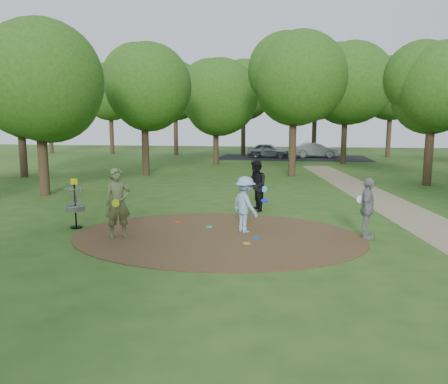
# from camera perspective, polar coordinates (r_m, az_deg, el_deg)

# --- Properties ---
(ground) EXTENTS (100.00, 100.00, 0.00)m
(ground) POSITION_cam_1_polar(r_m,az_deg,el_deg) (12.60, -0.87, -5.79)
(ground) COLOR #2D5119
(ground) RESTS_ON ground
(dirt_clearing) EXTENTS (8.40, 8.40, 0.02)m
(dirt_clearing) POSITION_cam_1_polar(r_m,az_deg,el_deg) (12.60, -0.87, -5.74)
(dirt_clearing) COLOR #47301C
(dirt_clearing) RESTS_ON ground
(footpath) EXTENTS (7.55, 39.89, 0.01)m
(footpath) POSITION_cam_1_polar(r_m,az_deg,el_deg) (15.01, 25.92, -4.27)
(footpath) COLOR #8C7A5B
(footpath) RESTS_ON ground
(parking_lot) EXTENTS (14.00, 8.00, 0.01)m
(parking_lot) POSITION_cam_1_polar(r_m,az_deg,el_deg) (42.12, 8.98, 4.46)
(parking_lot) COLOR black
(parking_lot) RESTS_ON ground
(player_observer_with_disc) EXTENTS (0.86, 0.79, 1.98)m
(player_observer_with_disc) POSITION_cam_1_polar(r_m,az_deg,el_deg) (12.60, -13.69, -1.43)
(player_observer_with_disc) COLOR #5E683C
(player_observer_with_disc) RESTS_ON ground
(player_throwing_with_disc) EXTENTS (1.28, 1.22, 1.67)m
(player_throwing_with_disc) POSITION_cam_1_polar(r_m,az_deg,el_deg) (12.91, 2.79, -1.64)
(player_throwing_with_disc) COLOR #86A9C9
(player_throwing_with_disc) RESTS_ON ground
(player_walking_with_disc) EXTENTS (1.01, 1.12, 1.89)m
(player_walking_with_disc) POSITION_cam_1_polar(r_m,az_deg,el_deg) (16.00, 4.18, 0.81)
(player_walking_with_disc) COLOR black
(player_walking_with_disc) RESTS_ON ground
(player_waiting_with_disc) EXTENTS (0.62, 1.07, 1.72)m
(player_waiting_with_disc) POSITION_cam_1_polar(r_m,az_deg,el_deg) (12.82, 18.23, -2.05)
(player_waiting_with_disc) COLOR gray
(player_waiting_with_disc) RESTS_ON ground
(disc_ground_cyan) EXTENTS (0.22, 0.22, 0.02)m
(disc_ground_cyan) POSITION_cam_1_polar(r_m,az_deg,el_deg) (13.59, -1.94, -4.57)
(disc_ground_cyan) COLOR #16B6B5
(disc_ground_cyan) RESTS_ON dirt_clearing
(disc_ground_blue) EXTENTS (0.22, 0.22, 0.02)m
(disc_ground_blue) POSITION_cam_1_polar(r_m,az_deg,el_deg) (12.29, 4.28, -6.06)
(disc_ground_blue) COLOR blue
(disc_ground_blue) RESTS_ON dirt_clearing
(disc_ground_red) EXTENTS (0.22, 0.22, 0.02)m
(disc_ground_red) POSITION_cam_1_polar(r_m,az_deg,el_deg) (14.33, -6.06, -3.91)
(disc_ground_red) COLOR #BB3E12
(disc_ground_red) RESTS_ON dirt_clearing
(car_left) EXTENTS (4.05, 1.85, 1.35)m
(car_left) POSITION_cam_1_polar(r_m,az_deg,el_deg) (41.96, 5.79, 5.43)
(car_left) COLOR #999DA0
(car_left) RESTS_ON ground
(car_right) EXTENTS (4.42, 1.97, 1.41)m
(car_right) POSITION_cam_1_polar(r_m,az_deg,el_deg) (42.63, 11.86, 5.38)
(car_right) COLOR #9C9EA3
(car_right) RESTS_ON ground
(disc_ground_orange) EXTENTS (0.22, 0.22, 0.02)m
(disc_ground_orange) POSITION_cam_1_polar(r_m,az_deg,el_deg) (11.78, 2.99, -6.70)
(disc_ground_orange) COLOR orange
(disc_ground_orange) RESTS_ON dirt_clearing
(disc_golf_basket) EXTENTS (0.63, 0.63, 1.54)m
(disc_golf_basket) POSITION_cam_1_polar(r_m,az_deg,el_deg) (14.17, -18.89, -1.01)
(disc_golf_basket) COLOR black
(disc_golf_basket) RESTS_ON ground
(tree_ring) EXTENTS (36.86, 46.03, 9.28)m
(tree_ring) POSITION_cam_1_polar(r_m,az_deg,el_deg) (20.32, 9.27, 14.51)
(tree_ring) COLOR #332316
(tree_ring) RESTS_ON ground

